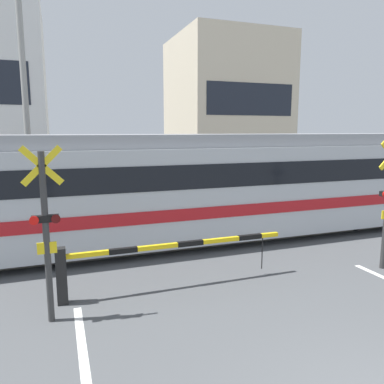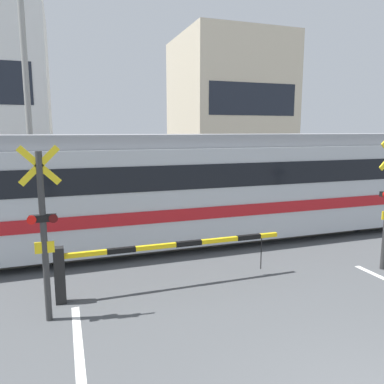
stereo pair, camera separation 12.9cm
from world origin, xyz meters
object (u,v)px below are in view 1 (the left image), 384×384
Objects in this scene: crossing_signal_left at (46,227)px; crossing_barrier_near at (133,257)px; pedestrian at (130,190)px; crossing_barrier_far at (218,198)px; commuter_train at (218,184)px.

crossing_barrier_near is at bearing 22.00° from crossing_signal_left.
pedestrian is (3.00, 8.63, -0.81)m from crossing_signal_left.
pedestrian is at bearing 70.82° from crossing_signal_left.
crossing_signal_left is (-1.59, -0.64, 0.93)m from crossing_barrier_near.
crossing_signal_left reaches higher than crossing_barrier_near.
crossing_signal_left is 9.17m from pedestrian.
crossing_barrier_near is at bearing -127.58° from crossing_barrier_far.
commuter_train is at bearing -113.63° from crossing_barrier_far.
commuter_train reaches higher than crossing_barrier_near.
commuter_train is 6.10m from crossing_signal_left.
commuter_train is at bearing 43.51° from crossing_barrier_near.
commuter_train is 3.02m from crossing_barrier_far.
crossing_barrier_near and crossing_barrier_far have the same top height.
commuter_train is 9.67× the size of pedestrian.
crossing_barrier_far is at bearing -37.49° from pedestrian.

